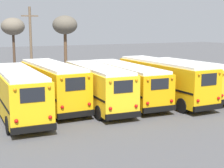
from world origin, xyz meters
TOP-DOWN VIEW (x-y plane):
  - ground_plane at (0.00, 0.00)m, footprint 160.00×160.00m
  - school_bus_0 at (-7.28, -1.07)m, footprint 2.81×9.91m
  - school_bus_1 at (-4.36, 0.74)m, footprint 2.71×9.57m
  - school_bus_2 at (-1.46, -0.89)m, footprint 2.93×9.59m
  - school_bus_3 at (1.45, -0.01)m, footprint 3.02×10.67m
  - school_bus_4 at (4.37, -1.12)m, footprint 2.63×10.61m
  - school_bus_5 at (7.28, -0.70)m, footprint 3.02×9.49m
  - utility_pole at (-2.96, 13.16)m, footprint 1.80×0.27m
  - bare_tree_0 at (3.44, 20.61)m, footprint 3.32×3.32m
  - bare_tree_3 at (-2.72, 24.24)m, footprint 3.15×3.15m

SIDE VIEW (x-z plane):
  - ground_plane at x=0.00m, z-range 0.00..0.00m
  - school_bus_3 at x=1.45m, z-range 0.15..3.16m
  - school_bus_5 at x=7.28m, z-range 0.14..3.18m
  - school_bus_2 at x=-1.46m, z-range 0.14..3.28m
  - school_bus_0 at x=-7.28m, z-range 0.15..3.36m
  - school_bus_1 at x=-4.36m, z-range 0.14..3.43m
  - school_bus_4 at x=4.37m, z-range 0.15..3.46m
  - utility_pole at x=-2.96m, z-range 0.17..8.25m
  - bare_tree_3 at x=-2.72m, z-range 2.32..9.50m
  - bare_tree_0 at x=3.44m, z-range 2.36..9.81m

